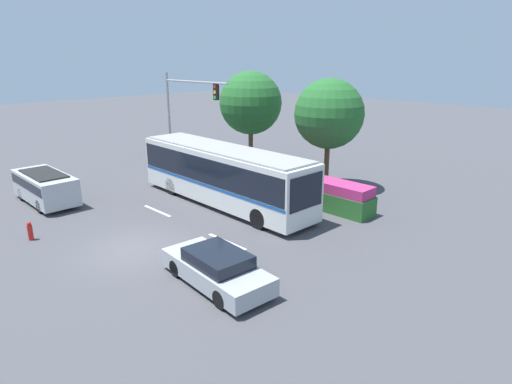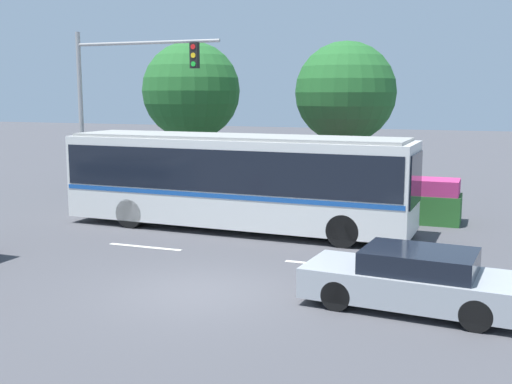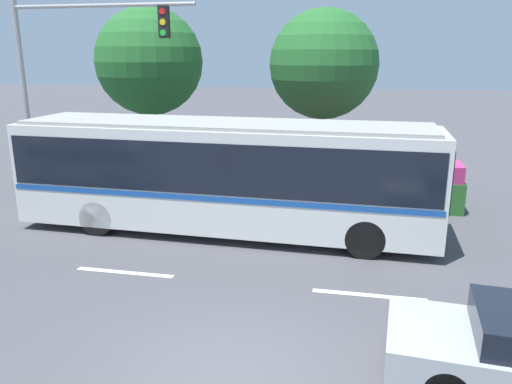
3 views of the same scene
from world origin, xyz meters
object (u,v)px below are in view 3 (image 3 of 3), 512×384
(street_tree_left, at_px, (149,62))
(street_tree_centre, at_px, (324,65))
(traffic_light_pole, at_px, (64,69))
(city_bus, at_px, (224,170))

(street_tree_left, relative_size, street_tree_centre, 1.04)
(street_tree_left, bearing_deg, traffic_light_pole, -94.86)
(city_bus, distance_m, street_tree_left, 9.26)
(city_bus, xyz_separation_m, street_tree_left, (-5.14, 7.15, 2.85))
(traffic_light_pole, xyz_separation_m, street_tree_centre, (7.85, 4.95, 0.05))
(street_tree_centre, bearing_deg, city_bus, -109.09)
(city_bus, distance_m, traffic_light_pole, 6.42)
(city_bus, bearing_deg, traffic_light_pole, 166.76)
(street_tree_centre, bearing_deg, traffic_light_pole, -147.75)
(city_bus, distance_m, street_tree_centre, 7.35)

